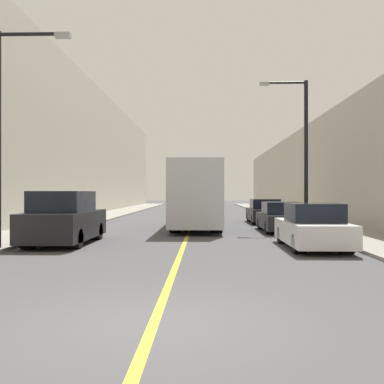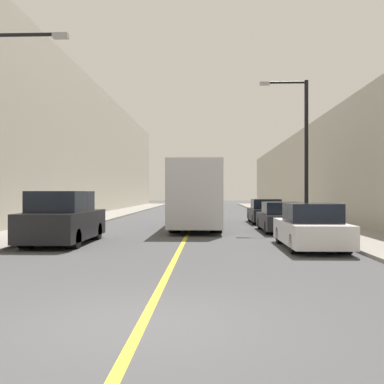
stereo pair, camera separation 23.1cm
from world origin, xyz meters
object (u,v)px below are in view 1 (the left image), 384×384
object	(u,v)px
street_lamp_left	(5,124)
bus	(197,194)
car_right_mid	(281,218)
car_right_near	(313,228)
car_right_far	(264,212)
parked_suv_left	(64,220)
street_lamp_right	(302,144)

from	to	relation	value
street_lamp_left	bus	bearing A→B (deg)	59.14
car_right_mid	street_lamp_left	xyz separation A→B (m)	(-10.19, -7.46, 3.48)
car_right_near	car_right_far	world-z (taller)	car_right_near
bus	car_right_near	size ratio (longest dim) A/B	2.41
parked_suv_left	street_lamp_left	xyz separation A→B (m)	(-1.29, -2.09, 3.24)
bus	street_lamp_left	xyz separation A→B (m)	(-6.09, -10.19, 2.32)
parked_suv_left	car_right_near	xyz separation A→B (m)	(8.87, -1.10, -0.21)
car_right_far	street_lamp_left	distance (m)	17.34
car_right_mid	street_lamp_right	bearing A→B (deg)	44.73
car_right_mid	parked_suv_left	bearing A→B (deg)	-148.89
bus	car_right_far	bearing A→B (deg)	39.35
car_right_mid	bus	bearing A→B (deg)	146.36
car_right_near	car_right_mid	xyz separation A→B (m)	(0.02, 6.47, -0.04)
parked_suv_left	car_right_near	distance (m)	8.94
bus	street_lamp_right	xyz separation A→B (m)	(5.41, -1.44, 2.58)
car_right_near	car_right_far	xyz separation A→B (m)	(0.05, 12.59, -0.02)
bus	parked_suv_left	xyz separation A→B (m)	(-4.79, -8.10, -0.91)
car_right_near	street_lamp_left	xyz separation A→B (m)	(-10.17, -0.99, 3.44)
bus	parked_suv_left	world-z (taller)	bus
car_right_mid	street_lamp_left	size ratio (longest dim) A/B	0.65
parked_suv_left	street_lamp_right	size ratio (longest dim) A/B	0.64
parked_suv_left	car_right_mid	distance (m)	10.40
street_lamp_left	car_right_near	bearing A→B (deg)	5.54
parked_suv_left	car_right_far	xyz separation A→B (m)	(8.93, 11.49, -0.22)
parked_suv_left	car_right_mid	size ratio (longest dim) A/B	1.05
parked_suv_left	car_right_far	world-z (taller)	parked_suv_left
bus	car_right_far	distance (m)	5.47
car_right_near	parked_suv_left	bearing A→B (deg)	172.94
car_right_mid	car_right_near	bearing A→B (deg)	-90.21
car_right_far	car_right_mid	bearing A→B (deg)	-90.28
parked_suv_left	car_right_far	size ratio (longest dim) A/B	1.08
bus	car_right_mid	bearing A→B (deg)	-33.64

